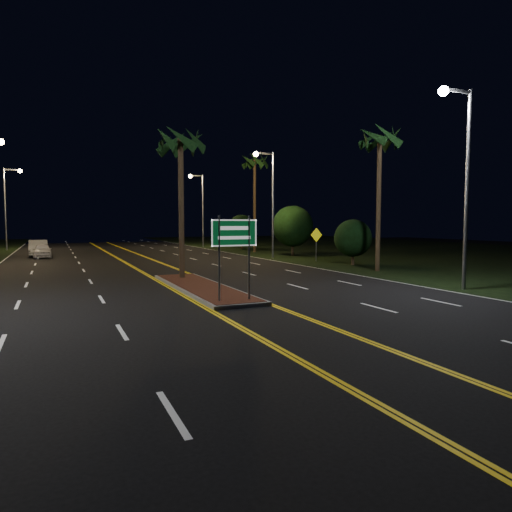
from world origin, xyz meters
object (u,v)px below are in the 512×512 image
streetlight_right_near (462,165)px  shrub_mid (293,226)px  highway_sign (234,241)px  car_near (42,249)px  shrub_near (353,238)px  warning_sign (316,239)px  median_island (202,287)px  car_far (38,247)px  shrub_far (242,229)px  palm_right_far (255,163)px  streetlight_left_far (9,199)px  palm_right_near (380,140)px  palm_median (180,142)px  streetlight_right_mid (269,192)px  streetlight_right_far (200,202)px

streetlight_right_near → shrub_mid: streetlight_right_near is taller
highway_sign → car_near: highway_sign is taller
shrub_near → warning_sign: shrub_near is taller
median_island → car_far: (-7.52, 25.72, 0.77)m
shrub_near → shrub_far: shrub_far is taller
shrub_far → palm_right_far: bearing=-99.5°
highway_sign → shrub_near: bearing=39.7°
shrub_near → streetlight_left_far: bearing=128.8°
shrub_mid → palm_right_near: bearing=-96.1°
streetlight_right_near → shrub_far: bearing=84.6°
palm_right_far → palm_median: bearing=-123.3°
highway_sign → streetlight_right_mid: (10.61, 19.20, 3.25)m
streetlight_right_far → palm_median: (-10.61, -31.50, 1.62)m
streetlight_right_near → shrub_near: size_ratio=2.73×
streetlight_left_far → streetlight_right_far: size_ratio=1.00×
shrub_near → car_near: bearing=141.0°
highway_sign → palm_right_far: bearing=64.8°
streetlight_right_far → palm_median: size_ratio=1.08×
palm_median → shrub_mid: bearing=44.0°
shrub_far → warning_sign: shrub_far is taller
median_island → streetlight_right_mid: size_ratio=1.14×
median_island → streetlight_right_near: size_ratio=1.14×
median_island → palm_median: (0.00, 3.50, 7.19)m
streetlight_right_near → streetlight_left_far: bearing=116.8°
streetlight_left_far → warning_sign: size_ratio=3.40×
streetlight_left_far → shrub_far: streetlight_left_far is taller
palm_median → car_far: palm_median is taller
palm_right_far → shrub_mid: bearing=-78.7°
palm_right_far → shrub_near: palm_right_far is taller
shrub_far → car_far: 21.62m
palm_median → streetlight_left_far: bearing=107.6°
car_near → warning_sign: size_ratio=1.62×
palm_right_near → car_far: palm_right_near is taller
median_island → warning_sign: bearing=40.2°
palm_right_near → car_far: size_ratio=1.81×
streetlight_right_near → palm_right_far: bearing=85.5°
palm_median → palm_right_far: (12.80, 19.50, 1.87)m
streetlight_right_far → shrub_near: streetlight_right_far is taller
palm_median → palm_right_far: size_ratio=0.81×
shrub_mid → median_island: bearing=-129.5°
palm_median → palm_right_near: 12.55m
median_island → car_far: bearing=106.3°
car_far → warning_sign: bearing=-38.3°
car_far → shrub_mid: bearing=-23.9°
palm_median → car_near: 22.43m
streetlight_right_mid → streetlight_right_far: size_ratio=1.00×
car_near → palm_right_far: bearing=-2.6°
highway_sign → streetlight_left_far: streetlight_left_far is taller
palm_right_far → car_near: size_ratio=2.40×
streetlight_right_near → shrub_far: size_ratio=2.27×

